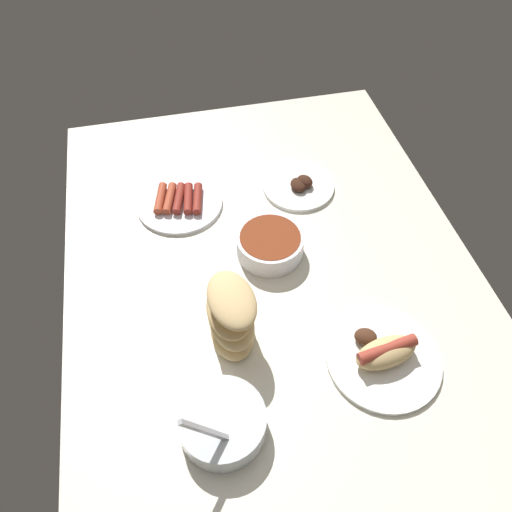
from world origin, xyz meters
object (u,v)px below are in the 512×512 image
Objects in this scene: plate_sausages at (179,202)px; bread_stack at (231,315)px; bowl_coleslaw at (222,422)px; bowl_chili at (270,244)px; plate_hotdog_assembled at (384,355)px; plate_grilled_meat at (299,185)px.

plate_sausages is 39.87cm from bread_stack.
bowl_coleslaw is 1.06× the size of bread_stack.
plate_hotdog_assembled is at bearing 25.72° from bowl_chili.
plate_sausages is at bearing -146.95° from plate_hotdog_assembled.
plate_sausages is at bearing -171.58° from bread_stack.
plate_hotdog_assembled is at bearing 101.31° from bowl_coleslaw.
plate_hotdog_assembled is 1.48× the size of bowl_chili.
plate_sausages is (-19.80, -18.10, -1.98)cm from bowl_chili.
bowl_chili is at bearing -32.66° from plate_grilled_meat.
plate_grilled_meat is 0.82× the size of plate_hotdog_assembled.
bread_stack is at bearing -32.73° from plate_grilled_meat.
bread_stack reaches higher than plate_sausages.
plate_grilled_meat is 1.18× the size of bowl_coleslaw.
plate_grilled_meat is 50.09cm from plate_hotdog_assembled.
bowl_chili is at bearing -154.28° from plate_hotdog_assembled.
plate_hotdog_assembled is at bearing 33.05° from plate_sausages.
bread_stack is (38.95, 5.76, 6.22)cm from plate_sausages.
bowl_coleslaw is at bearing -25.14° from bowl_chili.
plate_sausages is (-57.20, -0.55, -2.00)cm from bowl_coleslaw.
bowl_coleslaw is 0.70× the size of plate_hotdog_assembled.
plate_grilled_meat is at bearing 147.27° from bread_stack.
bowl_chili is at bearing 147.21° from bread_stack.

